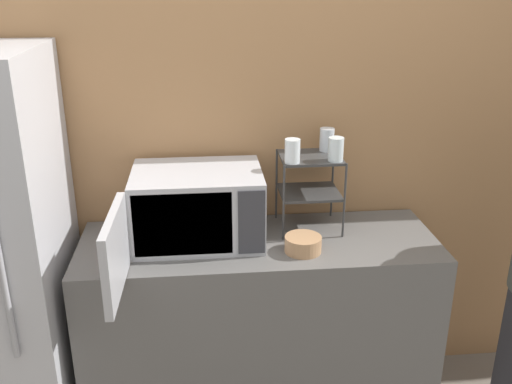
% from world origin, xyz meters
% --- Properties ---
extents(wall_back, '(8.00, 0.06, 2.60)m').
position_xyz_m(wall_back, '(0.00, 0.61, 1.30)').
color(wall_back, '#9E7047').
rests_on(wall_back, ground_plane).
extents(counter, '(1.59, 0.57, 0.92)m').
position_xyz_m(counter, '(0.00, 0.28, 0.46)').
color(counter, '#595654').
rests_on(counter, ground_plane).
extents(microwave, '(0.60, 0.85, 0.32)m').
position_xyz_m(microwave, '(-0.28, 0.31, 1.08)').
color(microwave, '#ADADB2').
rests_on(microwave, counter).
extents(dish_rack, '(0.28, 0.25, 0.35)m').
position_xyz_m(dish_rack, '(0.24, 0.41, 1.17)').
color(dish_rack, '#333333').
rests_on(dish_rack, counter).
extents(glass_front_left, '(0.07, 0.07, 0.10)m').
position_xyz_m(glass_front_left, '(0.15, 0.32, 1.32)').
color(glass_front_left, silver).
rests_on(glass_front_left, dish_rack).
extents(glass_back_right, '(0.07, 0.07, 0.10)m').
position_xyz_m(glass_back_right, '(0.33, 0.48, 1.32)').
color(glass_back_right, silver).
rests_on(glass_back_right, dish_rack).
extents(glass_front_right, '(0.07, 0.07, 0.10)m').
position_xyz_m(glass_front_right, '(0.34, 0.33, 1.32)').
color(glass_front_right, silver).
rests_on(glass_front_right, dish_rack).
extents(bowl, '(0.16, 0.16, 0.07)m').
position_xyz_m(bowl, '(0.18, 0.16, 0.96)').
color(bowl, '#AD7F56').
rests_on(bowl, counter).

